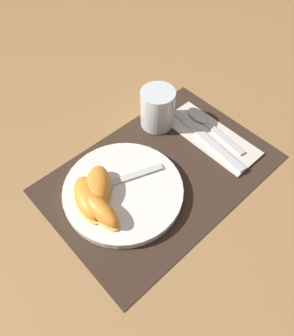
# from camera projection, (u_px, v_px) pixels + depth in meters

# --- Properties ---
(ground_plane) EXTENTS (3.00, 3.00, 0.00)m
(ground_plane) POSITION_uv_depth(u_px,v_px,m) (161.00, 173.00, 0.69)
(ground_plane) COLOR #A37547
(placemat) EXTENTS (0.47, 0.31, 0.00)m
(placemat) POSITION_uv_depth(u_px,v_px,m) (161.00, 173.00, 0.68)
(placemat) COLOR #38281E
(placemat) RESTS_ON ground_plane
(plate) EXTENTS (0.24, 0.24, 0.02)m
(plate) POSITION_uv_depth(u_px,v_px,m) (123.00, 191.00, 0.65)
(plate) COLOR white
(plate) RESTS_ON placemat
(juice_glass) EXTENTS (0.08, 0.08, 0.09)m
(juice_glass) POSITION_uv_depth(u_px,v_px,m) (157.00, 110.00, 0.74)
(juice_glass) COLOR silver
(juice_glass) RESTS_ON placemat
(napkin) EXTENTS (0.09, 0.22, 0.00)m
(napkin) POSITION_uv_depth(u_px,v_px,m) (211.00, 136.00, 0.74)
(napkin) COLOR silver
(napkin) RESTS_ON placemat
(knife) EXTENTS (0.04, 0.22, 0.01)m
(knife) POSITION_uv_depth(u_px,v_px,m) (209.00, 141.00, 0.73)
(knife) COLOR silver
(knife) RESTS_ON napkin
(spoon) EXTENTS (0.04, 0.18, 0.01)m
(spoon) POSITION_uv_depth(u_px,v_px,m) (205.00, 121.00, 0.76)
(spoon) COLOR silver
(spoon) RESTS_ON napkin
(fork) EXTENTS (0.17, 0.08, 0.00)m
(fork) POSITION_uv_depth(u_px,v_px,m) (115.00, 182.00, 0.65)
(fork) COLOR silver
(fork) RESTS_ON plate
(citrus_wedge_0) EXTENTS (0.10, 0.11, 0.04)m
(citrus_wedge_0) POSITION_uv_depth(u_px,v_px,m) (98.00, 187.00, 0.62)
(citrus_wedge_0) COLOR #F7C656
(citrus_wedge_0) RESTS_ON plate
(citrus_wedge_1) EXTENTS (0.08, 0.11, 0.03)m
(citrus_wedge_1) POSITION_uv_depth(u_px,v_px,m) (89.00, 198.00, 0.61)
(citrus_wedge_1) COLOR #F7C656
(citrus_wedge_1) RESTS_ON plate
(citrus_wedge_2) EXTENTS (0.04, 0.10, 0.04)m
(citrus_wedge_2) POSITION_uv_depth(u_px,v_px,m) (98.00, 208.00, 0.60)
(citrus_wedge_2) COLOR #F7C656
(citrus_wedge_2) RESTS_ON plate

